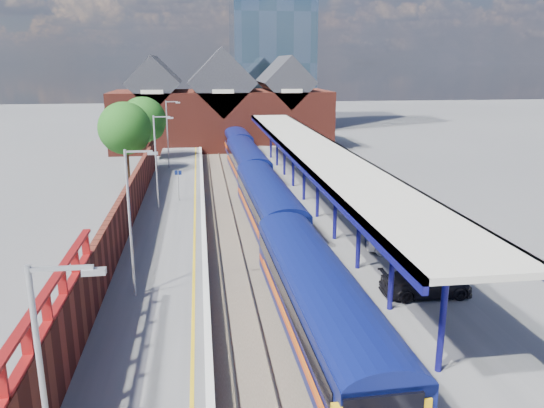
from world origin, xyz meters
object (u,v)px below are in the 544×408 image
(train, at_px, (256,177))
(lamp_post_d, at_px, (169,130))
(lamp_post_b, at_px, (132,215))
(platform_sign, at_px, (178,180))
(parked_car_silver, at_px, (407,242))
(lamp_post_a, at_px, (52,403))
(parked_car_dark, at_px, (426,283))
(parked_car_blue, at_px, (401,238))
(lamp_post_c, at_px, (158,156))

(train, distance_m, lamp_post_d, 13.90)
(lamp_post_b, xyz_separation_m, platform_sign, (1.36, 18.00, -2.30))
(platform_sign, height_order, parked_car_silver, platform_sign)
(train, relative_size, lamp_post_b, 9.42)
(lamp_post_a, distance_m, parked_car_dark, 18.52)
(lamp_post_d, relative_size, parked_car_blue, 1.62)
(lamp_post_a, relative_size, parked_car_silver, 1.53)
(platform_sign, xyz_separation_m, parked_car_silver, (13.42, -14.37, -0.94))
(lamp_post_b, distance_m, lamp_post_d, 32.00)
(lamp_post_b, height_order, parked_car_dark, lamp_post_b)
(platform_sign, height_order, parked_car_blue, platform_sign)
(parked_car_silver, bearing_deg, lamp_post_d, 50.31)
(parked_car_dark, bearing_deg, lamp_post_c, 38.37)
(lamp_post_b, xyz_separation_m, parked_car_dark, (13.55, -1.83, -3.36))
(lamp_post_a, bearing_deg, parked_car_dark, 41.93)
(lamp_post_d, distance_m, parked_car_dark, 36.60)
(lamp_post_a, height_order, parked_car_dark, lamp_post_a)
(lamp_post_a, distance_m, lamp_post_c, 30.00)
(parked_car_silver, bearing_deg, parked_car_blue, 18.85)
(lamp_post_a, height_order, platform_sign, lamp_post_a)
(lamp_post_d, xyz_separation_m, parked_car_dark, (13.55, -33.83, -3.36))
(train, bearing_deg, parked_car_blue, -66.56)
(train, height_order, parked_car_blue, train)
(lamp_post_b, relative_size, parked_car_dark, 1.61)
(lamp_post_c, bearing_deg, lamp_post_b, -90.00)
(parked_car_dark, bearing_deg, platform_sign, 32.71)
(train, distance_m, parked_car_silver, 18.61)
(parked_car_silver, height_order, parked_car_blue, parked_car_silver)
(lamp_post_a, xyz_separation_m, platform_sign, (1.36, 32.00, -2.30))
(lamp_post_a, bearing_deg, parked_car_blue, 51.58)
(lamp_post_b, xyz_separation_m, lamp_post_d, (0.00, 32.00, 0.00))
(lamp_post_a, bearing_deg, train, 77.32)
(parked_car_blue, bearing_deg, platform_sign, 59.38)
(lamp_post_a, xyz_separation_m, parked_car_blue, (14.86, 18.74, -3.39))
(train, relative_size, parked_car_blue, 15.24)
(lamp_post_a, relative_size, parked_car_blue, 1.62)
(lamp_post_c, distance_m, parked_car_silver, 19.55)
(train, relative_size, lamp_post_c, 9.42)
(parked_car_blue, bearing_deg, lamp_post_d, 42.46)
(lamp_post_d, bearing_deg, lamp_post_a, -90.00)
(parked_car_dark, bearing_deg, lamp_post_a, 133.07)
(parked_car_silver, bearing_deg, train, 44.65)
(lamp_post_d, bearing_deg, parked_car_blue, -61.40)
(parked_car_silver, height_order, parked_car_dark, parked_car_silver)
(train, xyz_separation_m, lamp_post_c, (-7.86, -4.90, 2.87))
(lamp_post_b, bearing_deg, parked_car_dark, -7.69)
(lamp_post_b, height_order, platform_sign, lamp_post_b)
(train, distance_m, parked_car_dark, 23.44)
(train, bearing_deg, parked_car_silver, -68.13)
(parked_car_dark, xyz_separation_m, parked_car_blue, (1.31, 6.57, -0.03))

